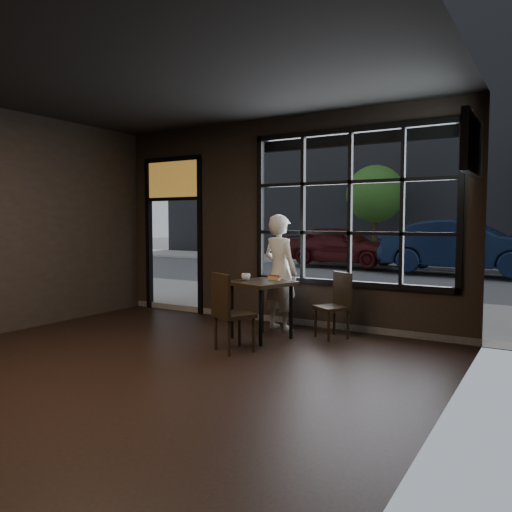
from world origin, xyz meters
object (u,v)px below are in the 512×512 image
Objects in this scene: chair_near at (234,312)px; cafe_table at (261,310)px; man at (280,272)px; navy_car at (464,246)px.

cafe_table is at bearing -59.28° from chair_near.
cafe_table is at bearing 112.38° from man.
navy_car is (1.13, 9.72, 0.48)m from cafe_table.
chair_near is 0.57× the size of man.
man is at bearing 175.61° from navy_car.
chair_near reaches higher than cafe_table.
chair_near is (0.05, -0.74, 0.09)m from cafe_table.
cafe_table is 0.75m from chair_near.
man is (-0.06, 0.64, 0.45)m from cafe_table.
navy_car is (1.08, 10.46, 0.38)m from chair_near.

